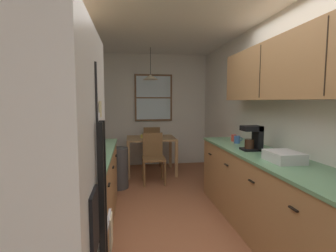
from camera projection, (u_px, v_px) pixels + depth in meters
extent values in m
plane|color=#995B3D|center=(167.00, 211.00, 3.45)|extent=(12.00, 12.00, 0.00)
cube|color=silver|center=(59.00, 118.00, 3.13)|extent=(0.10, 9.00, 2.55)
cube|color=silver|center=(263.00, 116.00, 3.53)|extent=(0.10, 9.00, 2.55)
cube|color=silver|center=(151.00, 110.00, 5.94)|extent=(4.40, 0.10, 2.55)
cube|color=white|center=(167.00, 13.00, 3.20)|extent=(4.40, 9.00, 0.08)
cube|color=white|center=(11.00, 252.00, 1.01)|extent=(0.68, 0.73, 1.78)
cube|color=black|center=(105.00, 251.00, 1.10)|extent=(0.02, 0.02, 1.14)
cube|color=black|center=(94.00, 222.00, 0.88)|extent=(0.01, 0.15, 0.22)
cube|color=beige|center=(100.00, 109.00, 1.12)|extent=(0.01, 0.05, 0.07)
cube|color=white|center=(99.00, 119.00, 1.05)|extent=(0.01, 0.04, 0.05)
cube|color=silver|center=(107.00, 225.00, 1.77)|extent=(0.02, 0.50, 0.02)
cube|color=black|center=(54.00, 188.00, 1.69)|extent=(0.59, 0.60, 0.02)
cube|color=silver|center=(8.00, 177.00, 1.64)|extent=(0.06, 0.63, 0.20)
cylinder|color=#2D2D2D|center=(23.00, 195.00, 1.53)|extent=(0.15, 0.15, 0.01)
cylinder|color=#2D2D2D|center=(39.00, 180.00, 1.80)|extent=(0.15, 0.15, 0.01)
cylinder|color=#2D2D2D|center=(71.00, 192.00, 1.57)|extent=(0.15, 0.15, 0.01)
cylinder|color=#2D2D2D|center=(80.00, 179.00, 1.85)|extent=(0.15, 0.15, 0.01)
cube|color=black|center=(29.00, 74.00, 1.60)|extent=(0.38, 0.58, 0.33)
cube|color=black|center=(59.00, 74.00, 1.57)|extent=(0.01, 0.35, 0.21)
cube|color=#2D2D33|center=(68.00, 78.00, 1.82)|extent=(0.01, 0.12, 0.21)
cube|color=#A87A4C|center=(87.00, 190.00, 3.02)|extent=(0.60, 1.96, 0.87)
cube|color=#60936B|center=(86.00, 153.00, 2.98)|extent=(0.63, 1.98, 0.03)
cube|color=black|center=(109.00, 185.00, 2.40)|extent=(0.02, 0.10, 0.01)
cube|color=black|center=(113.00, 167.00, 3.04)|extent=(0.02, 0.10, 0.01)
cube|color=black|center=(116.00, 156.00, 3.68)|extent=(0.02, 0.10, 0.01)
cube|color=#A87A4C|center=(69.00, 65.00, 2.81)|extent=(0.32, 2.06, 0.75)
cube|color=#2D2319|center=(78.00, 61.00, 2.50)|extent=(0.01, 0.01, 0.69)
cube|color=#2D2319|center=(89.00, 69.00, 3.17)|extent=(0.01, 0.01, 0.69)
cube|color=#A87A4C|center=(279.00, 205.00, 2.58)|extent=(0.60, 3.28, 0.87)
cube|color=#60936B|center=(281.00, 162.00, 2.53)|extent=(0.63, 3.30, 0.03)
cube|color=black|center=(293.00, 209.00, 1.86)|extent=(0.02, 0.10, 0.01)
cube|color=black|center=(251.00, 181.00, 2.50)|extent=(0.02, 0.10, 0.01)
cube|color=black|center=(226.00, 165.00, 3.15)|extent=(0.02, 0.10, 0.01)
cube|color=black|center=(210.00, 154.00, 3.79)|extent=(0.02, 0.10, 0.01)
cube|color=#A87A4C|center=(302.00, 66.00, 2.41)|extent=(0.32, 2.98, 0.64)
cube|color=#2D2319|center=(326.00, 56.00, 1.90)|extent=(0.01, 0.01, 0.59)
cube|color=#2D2319|center=(260.00, 71.00, 2.87)|extent=(0.01, 0.01, 0.59)
cube|color=#A87F51|center=(151.00, 138.00, 5.22)|extent=(0.98, 0.80, 0.03)
cube|color=#A87F51|center=(128.00, 161.00, 4.83)|extent=(0.06, 0.06, 0.71)
cube|color=#A87F51|center=(176.00, 159.00, 4.96)|extent=(0.06, 0.06, 0.71)
cube|color=#A87F51|center=(129.00, 153.00, 5.56)|extent=(0.06, 0.06, 0.71)
cube|color=#A87F51|center=(170.00, 152.00, 5.70)|extent=(0.06, 0.06, 0.71)
cube|color=brown|center=(154.00, 159.00, 4.58)|extent=(0.40, 0.40, 0.04)
cube|color=brown|center=(153.00, 145.00, 4.74)|extent=(0.37, 0.03, 0.45)
cylinder|color=brown|center=(165.00, 174.00, 4.45)|extent=(0.04, 0.04, 0.43)
cylinder|color=brown|center=(144.00, 175.00, 4.40)|extent=(0.04, 0.04, 0.43)
cylinder|color=brown|center=(162.00, 168.00, 4.81)|extent=(0.04, 0.04, 0.43)
cylinder|color=brown|center=(143.00, 169.00, 4.75)|extent=(0.04, 0.04, 0.43)
cube|color=brown|center=(152.00, 146.00, 5.93)|extent=(0.42, 0.42, 0.04)
cube|color=brown|center=(152.00, 137.00, 5.73)|extent=(0.37, 0.05, 0.45)
cylinder|color=brown|center=(144.00, 154.00, 6.11)|extent=(0.04, 0.04, 0.43)
cylinder|color=brown|center=(159.00, 154.00, 6.15)|extent=(0.04, 0.04, 0.43)
cylinder|color=brown|center=(144.00, 157.00, 5.75)|extent=(0.04, 0.04, 0.43)
cylinder|color=brown|center=(160.00, 157.00, 5.79)|extent=(0.04, 0.04, 0.43)
cylinder|color=black|center=(150.00, 61.00, 5.07)|extent=(0.01, 0.01, 0.53)
cone|color=beige|center=(151.00, 77.00, 5.10)|extent=(0.31, 0.31, 0.10)
sphere|color=white|center=(151.00, 76.00, 5.10)|extent=(0.06, 0.06, 0.06)
cube|color=brown|center=(153.00, 98.00, 5.85)|extent=(0.86, 0.04, 1.07)
cube|color=silver|center=(154.00, 98.00, 5.83)|extent=(0.78, 0.01, 0.99)
cube|color=brown|center=(154.00, 98.00, 5.83)|extent=(0.78, 0.02, 0.03)
cylinder|color=#3F3F42|center=(118.00, 168.00, 4.35)|extent=(0.35, 0.35, 0.69)
cylinder|color=red|center=(74.00, 156.00, 2.33)|extent=(0.10, 0.10, 0.18)
cylinder|color=white|center=(73.00, 145.00, 2.32)|extent=(0.10, 0.10, 0.02)
cube|color=beige|center=(111.00, 231.00, 1.94)|extent=(0.02, 0.16, 0.24)
cube|color=black|center=(251.00, 149.00, 3.04)|extent=(0.22, 0.18, 0.02)
cube|color=black|center=(257.00, 138.00, 3.04)|extent=(0.06, 0.18, 0.29)
cube|color=black|center=(252.00, 128.00, 3.01)|extent=(0.22, 0.18, 0.06)
cylinder|color=#331E14|center=(249.00, 144.00, 3.03)|extent=(0.11, 0.11, 0.11)
cylinder|color=#335999|center=(237.00, 140.00, 3.55)|extent=(0.08, 0.08, 0.10)
torus|color=#335999|center=(241.00, 139.00, 3.55)|extent=(0.05, 0.01, 0.05)
cylinder|color=#BF3F33|center=(234.00, 138.00, 3.72)|extent=(0.07, 0.07, 0.10)
torus|color=#BF3F33|center=(237.00, 138.00, 3.72)|extent=(0.05, 0.01, 0.05)
cube|color=silver|center=(284.00, 157.00, 2.46)|extent=(0.28, 0.34, 0.10)
cylinder|color=#E0D14C|center=(145.00, 136.00, 5.21)|extent=(0.19, 0.19, 0.06)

